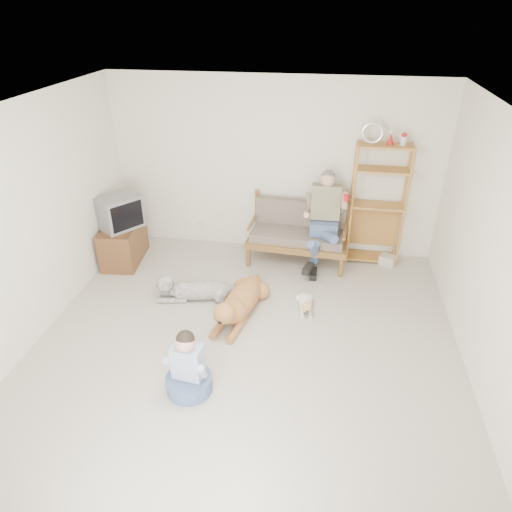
% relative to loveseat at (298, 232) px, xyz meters
% --- Properties ---
extents(floor, '(5.50, 5.50, 0.00)m').
position_rel_loveseat_xyz_m(floor, '(-0.43, -2.37, -0.49)').
color(floor, beige).
rests_on(floor, ground).
extents(ceiling, '(5.50, 5.50, 0.00)m').
position_rel_loveseat_xyz_m(ceiling, '(-0.43, -2.37, 2.21)').
color(ceiling, silver).
rests_on(ceiling, ground).
extents(wall_back, '(5.00, 0.00, 5.00)m').
position_rel_loveseat_xyz_m(wall_back, '(-0.43, 0.38, 0.86)').
color(wall_back, silver).
rests_on(wall_back, ground).
extents(wall_left, '(0.00, 5.50, 5.50)m').
position_rel_loveseat_xyz_m(wall_left, '(-2.93, -2.37, 0.86)').
color(wall_left, silver).
rests_on(wall_left, ground).
extents(wall_right, '(0.00, 5.50, 5.50)m').
position_rel_loveseat_xyz_m(wall_right, '(2.07, -2.37, 0.86)').
color(wall_right, silver).
rests_on(wall_right, ground).
extents(loveseat, '(1.54, 0.80, 0.95)m').
position_rel_loveseat_xyz_m(loveseat, '(0.00, 0.00, 0.00)').
color(loveseat, brown).
rests_on(loveseat, ground).
extents(man, '(0.56, 0.80, 1.30)m').
position_rel_loveseat_xyz_m(man, '(0.36, -0.21, 0.19)').
color(man, '#4A6588').
rests_on(man, loveseat).
extents(etagere, '(0.82, 0.36, 2.14)m').
position_rel_loveseat_xyz_m(etagere, '(1.14, 0.18, 0.46)').
color(etagere, '#AC7C36').
rests_on(etagere, ground).
extents(book_stack, '(0.28, 0.25, 0.15)m').
position_rel_loveseat_xyz_m(book_stack, '(1.40, 0.05, -0.41)').
color(book_stack, silver).
rests_on(book_stack, ground).
extents(tv_stand, '(0.58, 0.94, 0.60)m').
position_rel_loveseat_xyz_m(tv_stand, '(-2.66, -0.45, -0.19)').
color(tv_stand, brown).
rests_on(tv_stand, ground).
extents(crt_tv, '(0.72, 0.75, 0.49)m').
position_rel_loveseat_xyz_m(crt_tv, '(-2.63, -0.48, 0.36)').
color(crt_tv, slate).
rests_on(crt_tv, tv_stand).
extents(wall_outlet, '(0.12, 0.02, 0.08)m').
position_rel_loveseat_xyz_m(wall_outlet, '(-1.68, 0.36, -0.19)').
color(wall_outlet, silver).
rests_on(wall_outlet, ground).
extents(golden_retriever, '(0.59, 1.54, 0.47)m').
position_rel_loveseat_xyz_m(golden_retriever, '(-0.62, -1.57, -0.29)').
color(golden_retriever, '#AF773C').
rests_on(golden_retriever, ground).
extents(shaggy_dog, '(1.24, 0.48, 0.37)m').
position_rel_loveseat_xyz_m(shaggy_dog, '(-1.31, -1.31, -0.33)').
color(shaggy_dog, white).
rests_on(shaggy_dog, ground).
extents(terrier, '(0.23, 0.60, 0.22)m').
position_rel_loveseat_xyz_m(terrier, '(0.23, -1.34, -0.39)').
color(terrier, white).
rests_on(terrier, ground).
extents(child, '(0.49, 0.49, 0.77)m').
position_rel_loveseat_xyz_m(child, '(-0.89, -2.93, -0.21)').
color(child, '#4A6588').
rests_on(child, ground).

